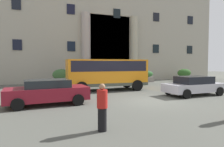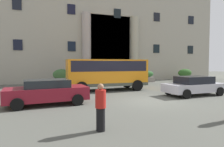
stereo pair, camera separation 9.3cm
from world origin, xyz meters
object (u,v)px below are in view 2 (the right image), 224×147
(orange_minibus, at_px, (107,72))
(parked_compact_extra, at_px, (47,92))
(hedge_planter_west, at_px, (147,77))
(motorcycle_near_kerb, at_px, (179,85))
(pedestrian_woman_with_bag, at_px, (101,107))
(hedge_planter_entrance_left, at_px, (96,77))
(white_taxi_kerbside, at_px, (194,85))
(bus_stop_sign, at_px, (146,70))
(hedge_planter_far_east, at_px, (61,78))
(hedge_planter_east, at_px, (185,75))
(hedge_planter_entrance_right, at_px, (124,76))

(orange_minibus, distance_m, parked_compact_extra, 6.68)
(hedge_planter_west, relative_size, motorcycle_near_kerb, 0.87)
(pedestrian_woman_with_bag, bearing_deg, hedge_planter_entrance_left, 167.50)
(orange_minibus, distance_m, hedge_planter_entrance_left, 5.40)
(parked_compact_extra, bearing_deg, white_taxi_kerbside, -5.14)
(bus_stop_sign, distance_m, hedge_planter_west, 4.07)
(hedge_planter_entrance_left, bearing_deg, hedge_planter_west, 0.35)
(hedge_planter_far_east, relative_size, motorcycle_near_kerb, 0.90)
(orange_minibus, xyz_separation_m, motorcycle_near_kerb, (5.71, -2.17, -1.10))
(hedge_planter_far_east, xyz_separation_m, motorcycle_near_kerb, (9.02, -6.84, -0.36))
(orange_minibus, xyz_separation_m, hedge_planter_east, (12.29, 5.07, -0.81))
(hedge_planter_entrance_right, relative_size, parked_compact_extra, 0.35)
(hedge_planter_entrance_right, distance_m, hedge_planter_east, 8.61)
(hedge_planter_far_east, relative_size, hedge_planter_east, 0.81)
(hedge_planter_entrance_right, relative_size, hedge_planter_west, 0.94)
(hedge_planter_entrance_right, height_order, hedge_planter_east, hedge_planter_entrance_right)
(hedge_planter_entrance_right, bearing_deg, hedge_planter_west, 6.07)
(white_taxi_kerbside, bearing_deg, orange_minibus, 134.53)
(hedge_planter_west, xyz_separation_m, motorcycle_near_kerb, (-1.25, -7.52, -0.19))
(hedge_planter_far_east, height_order, hedge_planter_west, hedge_planter_far_east)
(bus_stop_sign, relative_size, parked_compact_extra, 0.57)
(parked_compact_extra, bearing_deg, motorcycle_near_kerb, 7.87)
(hedge_planter_entrance_right, relative_size, pedestrian_woman_with_bag, 0.97)
(orange_minibus, bearing_deg, hedge_planter_west, 39.56)
(hedge_planter_entrance_right, bearing_deg, white_taxi_kerbside, -82.17)
(hedge_planter_entrance_right, relative_size, white_taxi_kerbside, 0.35)
(hedge_planter_west, bearing_deg, white_taxi_kerbside, -101.13)
(bus_stop_sign, distance_m, hedge_planter_far_east, 8.63)
(orange_minibus, distance_m, white_taxi_kerbside, 6.85)
(pedestrian_woman_with_bag, bearing_deg, orange_minibus, 162.74)
(motorcycle_near_kerb, relative_size, pedestrian_woman_with_bag, 1.20)
(hedge_planter_entrance_left, bearing_deg, parked_compact_extra, -119.07)
(hedge_planter_east, bearing_deg, hedge_planter_entrance_left, 178.79)
(orange_minibus, height_order, motorcycle_near_kerb, orange_minibus)
(orange_minibus, distance_m, hedge_planter_east, 13.32)
(motorcycle_near_kerb, distance_m, pedestrian_woman_with_bag, 11.66)
(hedge_planter_entrance_right, bearing_deg, hedge_planter_far_east, -177.27)
(hedge_planter_entrance_right, xyz_separation_m, hedge_planter_east, (8.61, 0.06, -0.01))
(hedge_planter_east, bearing_deg, hedge_planter_west, 176.91)
(hedge_planter_west, bearing_deg, hedge_planter_entrance_left, -179.65)
(hedge_planter_entrance_left, distance_m, parked_compact_extra, 11.18)
(hedge_planter_west, bearing_deg, motorcycle_near_kerb, -99.44)
(white_taxi_kerbside, relative_size, parked_compact_extra, 1.00)
(hedge_planter_entrance_left, distance_m, pedestrian_woman_with_bag, 15.33)
(orange_minibus, bearing_deg, motorcycle_near_kerb, -18.79)
(hedge_planter_far_east, bearing_deg, hedge_planter_entrance_right, 2.73)
(hedge_planter_far_east, height_order, parked_compact_extra, hedge_planter_far_east)
(parked_compact_extra, bearing_deg, pedestrian_woman_with_bag, -76.97)
(orange_minibus, bearing_deg, pedestrian_woman_with_bag, -107.34)
(hedge_planter_far_east, bearing_deg, hedge_planter_west, 3.80)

